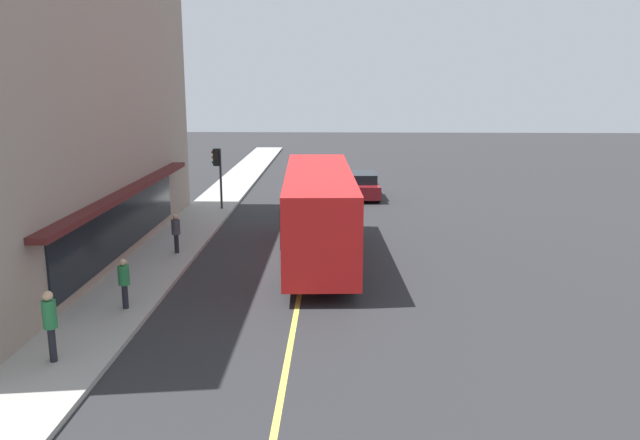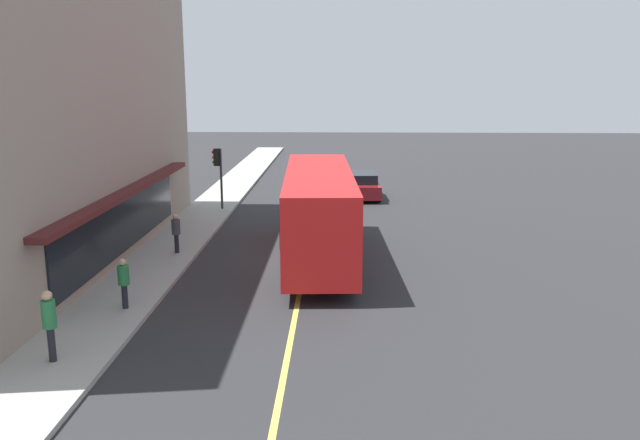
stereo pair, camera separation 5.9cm
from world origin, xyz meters
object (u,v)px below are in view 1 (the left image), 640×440
object	(u,v)px
car_maroon	(362,186)
pedestrian_by_curb	(124,279)
pedestrian_near_storefront	(50,319)
traffic_light	(217,164)
bus	(319,210)
pedestrian_mid_block	(176,230)

from	to	relation	value
car_maroon	pedestrian_by_curb	bearing A→B (deg)	157.80
pedestrian_by_curb	pedestrian_near_storefront	bearing A→B (deg)	171.40
car_maroon	pedestrian_near_storefront	bearing A→B (deg)	159.88
traffic_light	car_maroon	bearing A→B (deg)	-62.21
bus	traffic_light	bearing A→B (deg)	31.70
traffic_light	pedestrian_by_curb	world-z (taller)	traffic_light
traffic_light	car_maroon	size ratio (longest dim) A/B	0.73
bus	pedestrian_mid_block	bearing A→B (deg)	87.18
pedestrian_by_curb	pedestrian_near_storefront	distance (m)	3.78
traffic_light	pedestrian_by_curb	distance (m)	15.19
traffic_light	pedestrian_mid_block	bearing A→B (deg)	179.68
car_maroon	pedestrian_mid_block	distance (m)	15.15
bus	car_maroon	distance (m)	13.47
bus	pedestrian_near_storefront	bearing A→B (deg)	147.33
pedestrian_mid_block	car_maroon	bearing A→B (deg)	-31.24
car_maroon	pedestrian_mid_block	xyz separation A→B (m)	(-12.95, 7.85, 0.35)
car_maroon	pedestrian_near_storefront	xyz separation A→B (m)	(-22.96, 8.41, 0.51)
bus	pedestrian_near_storefront	distance (m)	11.58
car_maroon	pedestrian_near_storefront	size ratio (longest dim) A/B	2.40
traffic_light	car_maroon	distance (m)	9.00
pedestrian_near_storefront	bus	bearing A→B (deg)	-32.67
pedestrian_mid_block	pedestrian_near_storefront	distance (m)	10.03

